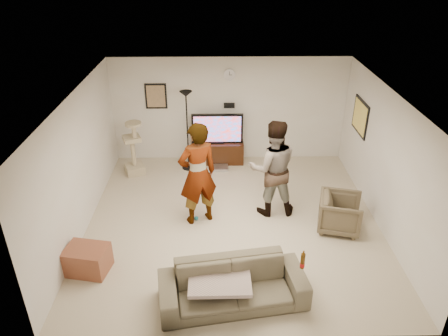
{
  "coord_description": "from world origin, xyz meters",
  "views": [
    {
      "loc": [
        -0.28,
        -6.74,
        4.74
      ],
      "look_at": [
        -0.17,
        0.2,
        1.05
      ],
      "focal_mm": 34.0,
      "sensor_mm": 36.0,
      "label": 1
    }
  ],
  "objects_px": {
    "person_left": "(198,174)",
    "beer_bottle": "(303,261)",
    "person_right": "(272,168)",
    "armchair": "(340,213)",
    "tv_stand": "(218,152)",
    "tv": "(217,129)",
    "cat_tree": "(133,148)",
    "side_table": "(87,260)",
    "floor_lamp": "(187,131)",
    "sofa": "(233,285)"
  },
  "relations": [
    {
      "from": "tv",
      "to": "armchair",
      "type": "height_order",
      "value": "tv"
    },
    {
      "from": "person_right",
      "to": "armchair",
      "type": "height_order",
      "value": "person_right"
    },
    {
      "from": "person_right",
      "to": "beer_bottle",
      "type": "xyz_separation_m",
      "value": [
        0.16,
        -2.4,
        -0.21
      ]
    },
    {
      "from": "person_right",
      "to": "sofa",
      "type": "height_order",
      "value": "person_right"
    },
    {
      "from": "tv",
      "to": "cat_tree",
      "type": "bearing_deg",
      "value": -164.36
    },
    {
      "from": "sofa",
      "to": "floor_lamp",
      "type": "bearing_deg",
      "value": 92.76
    },
    {
      "from": "tv_stand",
      "to": "beer_bottle",
      "type": "bearing_deg",
      "value": -75.36
    },
    {
      "from": "person_left",
      "to": "side_table",
      "type": "relative_size",
      "value": 3.03
    },
    {
      "from": "floor_lamp",
      "to": "person_right",
      "type": "xyz_separation_m",
      "value": [
        1.72,
        -1.88,
        0.03
      ]
    },
    {
      "from": "person_right",
      "to": "side_table",
      "type": "xyz_separation_m",
      "value": [
        -3.15,
        -1.69,
        -0.74
      ]
    },
    {
      "from": "tv_stand",
      "to": "person_left",
      "type": "distance_m",
      "value": 2.6
    },
    {
      "from": "person_right",
      "to": "side_table",
      "type": "height_order",
      "value": "person_right"
    },
    {
      "from": "tv_stand",
      "to": "sofa",
      "type": "xyz_separation_m",
      "value": [
        0.21,
        -4.58,
        0.05
      ]
    },
    {
      "from": "tv",
      "to": "sofa",
      "type": "height_order",
      "value": "tv"
    },
    {
      "from": "person_left",
      "to": "beer_bottle",
      "type": "height_order",
      "value": "person_left"
    },
    {
      "from": "tv",
      "to": "person_right",
      "type": "distance_m",
      "value": 2.42
    },
    {
      "from": "cat_tree",
      "to": "person_left",
      "type": "distance_m",
      "value": 2.5
    },
    {
      "from": "side_table",
      "to": "tv_stand",
      "type": "bearing_deg",
      "value": 61.29
    },
    {
      "from": "floor_lamp",
      "to": "side_table",
      "type": "distance_m",
      "value": 3.91
    },
    {
      "from": "beer_bottle",
      "to": "side_table",
      "type": "relative_size",
      "value": 0.38
    },
    {
      "from": "person_right",
      "to": "armchair",
      "type": "distance_m",
      "value": 1.49
    },
    {
      "from": "beer_bottle",
      "to": "side_table",
      "type": "distance_m",
      "value": 3.43
    },
    {
      "from": "tv_stand",
      "to": "tv",
      "type": "height_order",
      "value": "tv"
    },
    {
      "from": "cat_tree",
      "to": "tv_stand",
      "type": "bearing_deg",
      "value": 15.64
    },
    {
      "from": "tv_stand",
      "to": "armchair",
      "type": "height_order",
      "value": "armchair"
    },
    {
      "from": "floor_lamp",
      "to": "person_left",
      "type": "bearing_deg",
      "value": -81.62
    },
    {
      "from": "floor_lamp",
      "to": "armchair",
      "type": "xyz_separation_m",
      "value": [
        2.93,
        -2.48,
        -0.6
      ]
    },
    {
      "from": "floor_lamp",
      "to": "person_right",
      "type": "relative_size",
      "value": 0.97
    },
    {
      "from": "tv",
      "to": "cat_tree",
      "type": "height_order",
      "value": "cat_tree"
    },
    {
      "from": "tv_stand",
      "to": "side_table",
      "type": "bearing_deg",
      "value": -118.71
    },
    {
      "from": "person_right",
      "to": "armchair",
      "type": "relative_size",
      "value": 2.56
    },
    {
      "from": "sofa",
      "to": "person_right",
      "type": "bearing_deg",
      "value": 61.89
    },
    {
      "from": "beer_bottle",
      "to": "armchair",
      "type": "bearing_deg",
      "value": 59.65
    },
    {
      "from": "tv",
      "to": "armchair",
      "type": "distance_m",
      "value": 3.62
    },
    {
      "from": "armchair",
      "to": "person_right",
      "type": "bearing_deg",
      "value": 77.97
    },
    {
      "from": "floor_lamp",
      "to": "side_table",
      "type": "relative_size",
      "value": 2.83
    },
    {
      "from": "side_table",
      "to": "person_right",
      "type": "bearing_deg",
      "value": 28.11
    },
    {
      "from": "tv_stand",
      "to": "tv",
      "type": "xyz_separation_m",
      "value": [
        0.0,
        0.0,
        0.62
      ]
    },
    {
      "from": "person_right",
      "to": "beer_bottle",
      "type": "height_order",
      "value": "person_right"
    },
    {
      "from": "side_table",
      "to": "tv",
      "type": "bearing_deg",
      "value": 61.29
    },
    {
      "from": "tv_stand",
      "to": "floor_lamp",
      "type": "relative_size",
      "value": 0.66
    },
    {
      "from": "tv_stand",
      "to": "side_table",
      "type": "distance_m",
      "value": 4.41
    },
    {
      "from": "tv_stand",
      "to": "beer_bottle",
      "type": "relative_size",
      "value": 4.98
    },
    {
      "from": "side_table",
      "to": "cat_tree",
      "type": "bearing_deg",
      "value": 86.6
    },
    {
      "from": "person_left",
      "to": "beer_bottle",
      "type": "bearing_deg",
      "value": 102.55
    },
    {
      "from": "cat_tree",
      "to": "person_left",
      "type": "height_order",
      "value": "person_left"
    },
    {
      "from": "tv_stand",
      "to": "beer_bottle",
      "type": "distance_m",
      "value": 4.76
    },
    {
      "from": "cat_tree",
      "to": "person_right",
      "type": "height_order",
      "value": "person_right"
    },
    {
      "from": "beer_bottle",
      "to": "floor_lamp",
      "type": "bearing_deg",
      "value": 113.73
    },
    {
      "from": "person_left",
      "to": "tv",
      "type": "bearing_deg",
      "value": -122.34
    }
  ]
}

